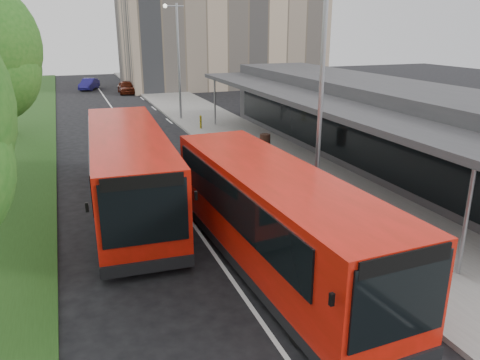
# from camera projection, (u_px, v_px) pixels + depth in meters

# --- Properties ---
(ground) EXTENTS (120.00, 120.00, 0.00)m
(ground) POSITION_uv_depth(u_px,v_px,m) (222.00, 265.00, 13.70)
(ground) COLOR black
(ground) RESTS_ON ground
(pavement) EXTENTS (5.00, 80.00, 0.15)m
(pavement) POSITION_uv_depth(u_px,v_px,m) (212.00, 123.00, 33.45)
(pavement) COLOR slate
(pavement) RESTS_ON ground
(grass_verge) EXTENTS (5.00, 80.00, 0.10)m
(grass_verge) POSITION_uv_depth(u_px,v_px,m) (13.00, 137.00, 29.10)
(grass_verge) COLOR #1F4014
(grass_verge) RESTS_ON ground
(lane_centre_line) EXTENTS (0.12, 70.00, 0.01)m
(lane_centre_line) POSITION_uv_depth(u_px,v_px,m) (139.00, 147.00, 27.02)
(lane_centre_line) COLOR silver
(lane_centre_line) RESTS_ON ground
(kerb_dashes) EXTENTS (0.12, 56.00, 0.01)m
(kerb_dashes) POSITION_uv_depth(u_px,v_px,m) (179.00, 129.00, 31.68)
(kerb_dashes) COLOR silver
(kerb_dashes) RESTS_ON ground
(office_block) EXTENTS (22.00, 12.00, 18.00)m
(office_block) POSITION_uv_depth(u_px,v_px,m) (220.00, 4.00, 52.87)
(office_block) COLOR tan
(office_block) RESTS_ON ground
(station_building) EXTENTS (7.70, 26.00, 4.00)m
(station_building) POSITION_uv_depth(u_px,v_px,m) (373.00, 121.00, 23.80)
(station_building) COLOR #333235
(station_building) RESTS_ON ground
(tree_far) EXTENTS (4.47, 4.47, 7.14)m
(tree_far) POSITION_uv_depth(u_px,v_px,m) (3.00, 61.00, 28.60)
(tree_far) COLOR #342014
(tree_far) RESTS_ON ground
(lamp_post_near) EXTENTS (1.44, 0.28, 8.00)m
(lamp_post_near) POSITION_uv_depth(u_px,v_px,m) (319.00, 88.00, 15.37)
(lamp_post_near) COLOR gray
(lamp_post_near) RESTS_ON pavement
(lamp_post_far) EXTENTS (1.44, 0.28, 8.00)m
(lamp_post_far) POSITION_uv_depth(u_px,v_px,m) (177.00, 55.00, 33.14)
(lamp_post_far) COLOR gray
(lamp_post_far) RESTS_ON pavement
(bus_main) EXTENTS (3.02, 10.42, 2.92)m
(bus_main) POSITION_uv_depth(u_px,v_px,m) (274.00, 219.00, 13.13)
(bus_main) COLOR red
(bus_main) RESTS_ON ground
(bus_second) EXTENTS (3.36, 10.93, 3.06)m
(bus_second) POSITION_uv_depth(u_px,v_px,m) (129.00, 171.00, 17.26)
(bus_second) COLOR red
(bus_second) RESTS_ON ground
(litter_bin) EXTENTS (0.66, 0.66, 1.02)m
(litter_bin) POSITION_uv_depth(u_px,v_px,m) (265.00, 143.00, 25.08)
(litter_bin) COLOR #311C14
(litter_bin) RESTS_ON pavement
(bollard) EXTENTS (0.17, 0.17, 0.86)m
(bollard) POSITION_uv_depth(u_px,v_px,m) (201.00, 122.00, 31.09)
(bollard) COLOR yellow
(bollard) RESTS_ON pavement
(car_near) EXTENTS (1.65, 3.88, 1.31)m
(car_near) POSITION_uv_depth(u_px,v_px,m) (126.00, 87.00, 48.23)
(car_near) COLOR #541A0C
(car_near) RESTS_ON ground
(car_far) EXTENTS (2.54, 3.90, 1.21)m
(car_far) POSITION_uv_depth(u_px,v_px,m) (89.00, 84.00, 51.06)
(car_far) COLOR navy
(car_far) RESTS_ON ground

